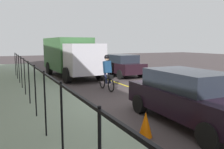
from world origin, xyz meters
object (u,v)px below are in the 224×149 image
traffic_cone_near (146,124)px  box_truck_background (71,55)px  patrol_sedan (120,65)px  cyclist_lead (107,73)px  parked_sedan_rear (189,96)px

traffic_cone_near → box_truck_background: bearing=-6.5°
patrol_sedan → traffic_cone_near: patrol_sedan is taller
cyclist_lead → traffic_cone_near: bearing=163.9°
cyclist_lead → parked_sedan_rear: (-5.40, -0.20, -0.09)m
cyclist_lead → box_truck_background: bearing=2.3°
traffic_cone_near → cyclist_lead: bearing=-15.4°
cyclist_lead → traffic_cone_near: cyclist_lead is taller
cyclist_lead → traffic_cone_near: (-5.69, 1.57, -0.58)m
traffic_cone_near → parked_sedan_rear: bearing=-80.7°
cyclist_lead → box_truck_background: (5.56, 0.29, 0.64)m
box_truck_background → traffic_cone_near: box_truck_background is taller
cyclist_lead → parked_sedan_rear: cyclist_lead is taller
box_truck_background → parked_sedan_rear: bearing=-0.3°
cyclist_lead → box_truck_background: 5.61m
box_truck_background → cyclist_lead: bearing=0.1°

